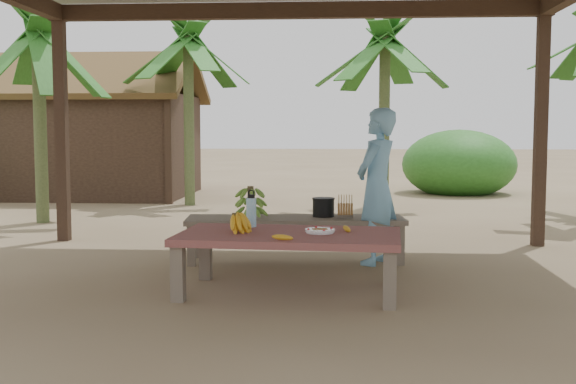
# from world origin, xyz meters

# --- Properties ---
(ground) EXTENTS (80.00, 80.00, 0.00)m
(ground) POSITION_xyz_m (0.00, 0.00, 0.00)
(ground) COLOR brown
(ground) RESTS_ON ground
(work_table) EXTENTS (1.87, 1.13, 0.50)m
(work_table) POSITION_xyz_m (0.10, -0.29, 0.43)
(work_table) COLOR brown
(work_table) RESTS_ON ground
(bench) EXTENTS (2.24, 0.79, 0.45)m
(bench) POSITION_xyz_m (0.07, 1.13, 0.39)
(bench) COLOR brown
(bench) RESTS_ON ground
(ripe_banana_bunch) EXTENTS (0.33, 0.30, 0.17)m
(ripe_banana_bunch) POSITION_xyz_m (-0.36, -0.26, 0.59)
(ripe_banana_bunch) COLOR gold
(ripe_banana_bunch) RESTS_ON work_table
(plate) EXTENTS (0.24, 0.24, 0.04)m
(plate) POSITION_xyz_m (0.35, -0.28, 0.52)
(plate) COLOR white
(plate) RESTS_ON work_table
(loose_banana_front) EXTENTS (0.18, 0.10, 0.04)m
(loose_banana_front) POSITION_xyz_m (0.07, -0.68, 0.52)
(loose_banana_front) COLOR gold
(loose_banana_front) RESTS_ON work_table
(loose_banana_side) EXTENTS (0.08, 0.15, 0.04)m
(loose_banana_side) POSITION_xyz_m (0.57, -0.17, 0.52)
(loose_banana_side) COLOR gold
(loose_banana_side) RESTS_ON work_table
(water_flask) EXTENTS (0.09, 0.09, 0.32)m
(water_flask) POSITION_xyz_m (-0.26, 0.05, 0.64)
(water_flask) COLOR #43A2D3
(water_flask) RESTS_ON work_table
(green_banana_stalk) EXTENTS (0.32, 0.32, 0.33)m
(green_banana_stalk) POSITION_xyz_m (-0.39, 1.09, 0.62)
(green_banana_stalk) COLOR #598C2D
(green_banana_stalk) RESTS_ON bench
(cooking_pot) EXTENTS (0.22, 0.22, 0.19)m
(cooking_pot) POSITION_xyz_m (0.35, 1.21, 0.54)
(cooking_pot) COLOR black
(cooking_pot) RESTS_ON bench
(skewer_rack) EXTENTS (0.19, 0.10, 0.24)m
(skewer_rack) POSITION_xyz_m (0.57, 1.12, 0.57)
(skewer_rack) COLOR #A57F47
(skewer_rack) RESTS_ON bench
(woman) EXTENTS (0.60, 0.68, 1.55)m
(woman) POSITION_xyz_m (0.88, 1.04, 0.78)
(woman) COLOR #6BA5CA
(woman) RESTS_ON ground
(hut) EXTENTS (4.40, 3.43, 2.85)m
(hut) POSITION_xyz_m (-4.50, 8.00, 1.10)
(hut) COLOR black
(hut) RESTS_ON ground
(banana_plant_n) EXTENTS (1.80, 1.80, 3.04)m
(banana_plant_n) POSITION_xyz_m (1.25, 5.86, 2.56)
(banana_plant_n) COLOR #596638
(banana_plant_n) RESTS_ON ground
(banana_plant_nw) EXTENTS (1.80, 1.80, 3.14)m
(banana_plant_nw) POSITION_xyz_m (-2.10, 6.33, 2.65)
(banana_plant_nw) COLOR #596638
(banana_plant_nw) RESTS_ON ground
(banana_plant_w) EXTENTS (1.80, 1.80, 2.89)m
(banana_plant_w) POSITION_xyz_m (-3.73, 3.88, 2.41)
(banana_plant_w) COLOR #596638
(banana_plant_w) RESTS_ON ground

